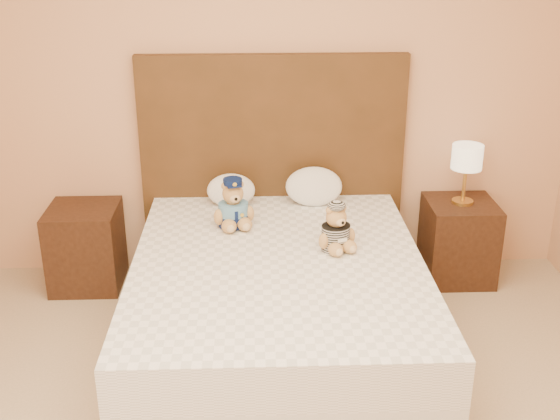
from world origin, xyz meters
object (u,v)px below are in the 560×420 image
at_px(teddy_police, 233,203).
at_px(pillow_left, 231,189).
at_px(nightstand_left, 86,247).
at_px(pillow_right, 314,185).
at_px(nightstand_right, 458,241).
at_px(bed, 278,304).
at_px(lamp, 467,160).
at_px(teddy_prisoner, 336,227).

height_order(teddy_police, pillow_left, teddy_police).
distance_m(nightstand_left, pillow_right, 1.57).
relative_size(nightstand_right, pillow_right, 1.48).
height_order(bed, pillow_left, pillow_left).
distance_m(bed, pillow_left, 0.96).
relative_size(nightstand_left, nightstand_right, 1.00).
height_order(bed, nightstand_left, same).
distance_m(nightstand_right, lamp, 0.57).
bearing_deg(teddy_police, teddy_prisoner, -45.12).
distance_m(nightstand_left, nightstand_right, 2.50).
height_order(lamp, teddy_prisoner, lamp).
height_order(nightstand_left, nightstand_right, same).
height_order(nightstand_left, pillow_right, pillow_right).
height_order(teddy_prisoner, pillow_right, teddy_prisoner).
relative_size(lamp, pillow_right, 1.08).
bearing_deg(pillow_right, teddy_police, -145.71).
bearing_deg(teddy_police, nightstand_right, -2.42).
xyz_separation_m(lamp, pillow_left, (-1.53, 0.03, -0.19)).
height_order(nightstand_right, lamp, lamp).
relative_size(nightstand_right, teddy_prisoner, 2.04).
bearing_deg(nightstand_left, pillow_left, 1.77).
xyz_separation_m(bed, teddy_prisoner, (0.33, 0.13, 0.41)).
height_order(bed, nightstand_right, same).
bearing_deg(lamp, pillow_right, 178.26).
distance_m(nightstand_left, pillow_left, 1.05).
distance_m(lamp, pillow_right, 1.00).
xyz_separation_m(nightstand_left, pillow_right, (1.51, 0.03, 0.41)).
xyz_separation_m(lamp, teddy_prisoner, (-0.92, -0.67, -0.16)).
xyz_separation_m(nightstand_right, pillow_right, (-0.99, 0.03, 0.41)).
bearing_deg(pillow_left, teddy_police, -86.21).
distance_m(nightstand_right, teddy_police, 1.60).
xyz_separation_m(nightstand_right, lamp, (-0.00, 0.00, 0.57)).
xyz_separation_m(bed, lamp, (1.25, 0.80, 0.57)).
height_order(nightstand_left, pillow_left, pillow_left).
bearing_deg(nightstand_left, teddy_police, -18.02).
relative_size(teddy_police, teddy_prisoner, 1.13).
xyz_separation_m(nightstand_left, pillow_left, (0.97, 0.03, 0.39)).
relative_size(bed, lamp, 5.00).
bearing_deg(pillow_right, pillow_left, 180.00).
distance_m(nightstand_right, pillow_right, 1.07).
xyz_separation_m(nightstand_left, teddy_police, (1.00, -0.32, 0.43)).
bearing_deg(pillow_right, nightstand_right, -1.74).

